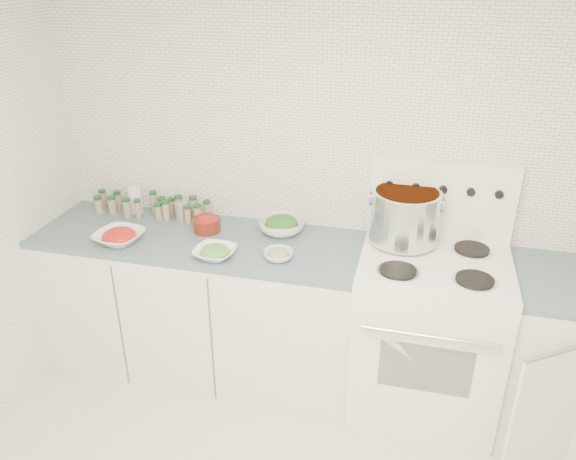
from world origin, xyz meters
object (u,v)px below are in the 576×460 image
object	(u,v)px
stock_pot	(405,214)
bowl_snowpea	(215,252)
stove	(427,330)
bowl_tomato	(119,236)

from	to	relation	value
stock_pot	bowl_snowpea	world-z (taller)	stock_pot
stove	bowl_snowpea	distance (m)	1.22
bowl_tomato	bowl_snowpea	xyz separation A→B (m)	(0.57, -0.03, -0.01)
bowl_snowpea	bowl_tomato	bearing A→B (deg)	176.60
stove	bowl_tomato	distance (m)	1.76
stock_pot	bowl_snowpea	distance (m)	1.02
stock_pot	bowl_tomato	size ratio (longest dim) A/B	1.33
stove	bowl_snowpea	world-z (taller)	stove
stock_pot	bowl_snowpea	bearing A→B (deg)	-159.33
stove	bowl_tomato	bearing A→B (deg)	-174.56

